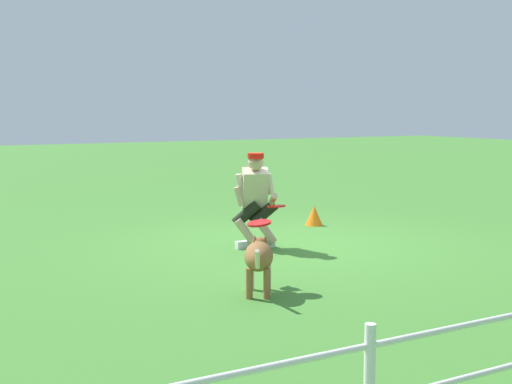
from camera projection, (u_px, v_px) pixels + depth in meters
The scene contains 6 objects.
ground_plane at pixel (292, 245), 9.46m from camera, with size 60.00×60.00×0.00m, color #417F30.
person at pixel (255, 197), 9.21m from camera, with size 0.65×0.69×1.29m.
dog at pixel (259, 257), 6.97m from camera, with size 0.58×0.88×0.56m.
frisbee_flying at pixel (259, 223), 7.11m from camera, with size 0.25×0.25×0.02m, color red.
frisbee_held at pixel (276, 206), 8.96m from camera, with size 0.25×0.25×0.02m, color red.
training_cone at pixel (314, 216), 11.10m from camera, with size 0.29×0.29×0.32m, color orange.
Camera 1 is at (4.97, 7.88, 1.87)m, focal length 48.00 mm.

